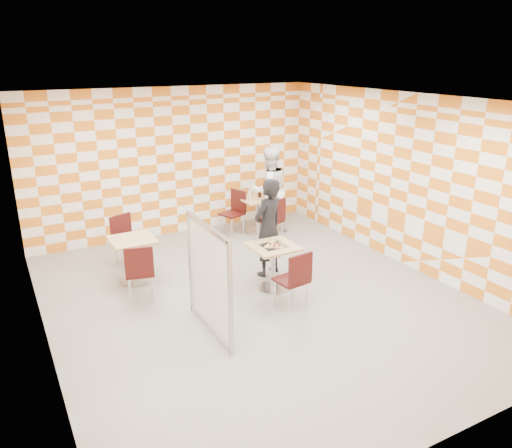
{
  "coord_description": "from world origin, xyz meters",
  "views": [
    {
      "loc": [
        -3.32,
        -6.09,
        3.61
      ],
      "look_at": [
        0.1,
        0.2,
        1.15
      ],
      "focal_mm": 35.0,
      "sensor_mm": 36.0,
      "label": 1
    }
  ],
  "objects_px": {
    "chair_empty_near": "(140,269)",
    "soda_bottle": "(260,192)",
    "man_white": "(269,190)",
    "sport_bottle": "(250,193)",
    "main_table": "(273,260)",
    "empty_table": "(133,252)",
    "partition": "(209,279)",
    "chair_empty_far": "(125,236)",
    "chair_main_front": "(295,276)",
    "chair_second_front": "(274,217)",
    "second_table": "(257,209)",
    "chair_second_side": "(235,209)",
    "man_dark": "(268,228)"
  },
  "relations": [
    {
      "from": "second_table",
      "to": "chair_main_front",
      "type": "height_order",
      "value": "chair_main_front"
    },
    {
      "from": "sport_bottle",
      "to": "chair_second_side",
      "type": "bearing_deg",
      "value": 174.28
    },
    {
      "from": "chair_main_front",
      "to": "man_dark",
      "type": "height_order",
      "value": "man_dark"
    },
    {
      "from": "second_table",
      "to": "sport_bottle",
      "type": "xyz_separation_m",
      "value": [
        -0.13,
        0.1,
        0.33
      ]
    },
    {
      "from": "soda_bottle",
      "to": "man_white",
      "type": "bearing_deg",
      "value": -43.81
    },
    {
      "from": "man_dark",
      "to": "man_white",
      "type": "height_order",
      "value": "man_white"
    },
    {
      "from": "chair_second_front",
      "to": "chair_second_side",
      "type": "bearing_deg",
      "value": 115.03
    },
    {
      "from": "chair_second_side",
      "to": "partition",
      "type": "xyz_separation_m",
      "value": [
        -2.04,
        -3.38,
        0.25
      ]
    },
    {
      "from": "chair_empty_near",
      "to": "sport_bottle",
      "type": "distance_m",
      "value": 3.59
    },
    {
      "from": "main_table",
      "to": "chair_second_side",
      "type": "xyz_separation_m",
      "value": [
        0.63,
        2.65,
        0.04
      ]
    },
    {
      "from": "partition",
      "to": "soda_bottle",
      "type": "bearing_deg",
      "value": 51.8
    },
    {
      "from": "chair_empty_near",
      "to": "soda_bottle",
      "type": "bearing_deg",
      "value": 31.9
    },
    {
      "from": "partition",
      "to": "chair_empty_far",
      "type": "bearing_deg",
      "value": 98.09
    },
    {
      "from": "chair_main_front",
      "to": "soda_bottle",
      "type": "distance_m",
      "value": 3.53
    },
    {
      "from": "sport_bottle",
      "to": "soda_bottle",
      "type": "bearing_deg",
      "value": -23.61
    },
    {
      "from": "chair_second_front",
      "to": "man_white",
      "type": "height_order",
      "value": "man_white"
    },
    {
      "from": "chair_second_front",
      "to": "soda_bottle",
      "type": "relative_size",
      "value": 4.02
    },
    {
      "from": "main_table",
      "to": "man_dark",
      "type": "height_order",
      "value": "man_dark"
    },
    {
      "from": "partition",
      "to": "chair_second_front",
      "type": "bearing_deg",
      "value": 45.41
    },
    {
      "from": "chair_second_side",
      "to": "man_dark",
      "type": "distance_m",
      "value": 2.17
    },
    {
      "from": "chair_empty_near",
      "to": "man_white",
      "type": "xyz_separation_m",
      "value": [
        3.28,
        1.81,
        0.37
      ]
    },
    {
      "from": "chair_empty_near",
      "to": "soda_bottle",
      "type": "xyz_separation_m",
      "value": [
        3.14,
        1.95,
        0.31
      ]
    },
    {
      "from": "chair_empty_near",
      "to": "partition",
      "type": "distance_m",
      "value": 1.45
    },
    {
      "from": "chair_second_front",
      "to": "chair_empty_near",
      "type": "bearing_deg",
      "value": -158.65
    },
    {
      "from": "empty_table",
      "to": "chair_empty_near",
      "type": "distance_m",
      "value": 0.78
    },
    {
      "from": "chair_main_front",
      "to": "man_white",
      "type": "bearing_deg",
      "value": 66.53
    },
    {
      "from": "chair_main_front",
      "to": "man_white",
      "type": "height_order",
      "value": "man_white"
    },
    {
      "from": "main_table",
      "to": "sport_bottle",
      "type": "height_order",
      "value": "sport_bottle"
    },
    {
      "from": "main_table",
      "to": "empty_table",
      "type": "relative_size",
      "value": 1.0
    },
    {
      "from": "empty_table",
      "to": "soda_bottle",
      "type": "xyz_separation_m",
      "value": [
        3.02,
        1.18,
        0.34
      ]
    },
    {
      "from": "main_table",
      "to": "second_table",
      "type": "distance_m",
      "value": 2.74
    },
    {
      "from": "sport_bottle",
      "to": "soda_bottle",
      "type": "xyz_separation_m",
      "value": [
        0.19,
        -0.08,
        0.01
      ]
    },
    {
      "from": "chair_main_front",
      "to": "chair_empty_far",
      "type": "bearing_deg",
      "value": 121.39
    },
    {
      "from": "man_white",
      "to": "sport_bottle",
      "type": "relative_size",
      "value": 9.14
    },
    {
      "from": "main_table",
      "to": "partition",
      "type": "relative_size",
      "value": 0.48
    },
    {
      "from": "chair_empty_near",
      "to": "sport_bottle",
      "type": "bearing_deg",
      "value": 34.68
    },
    {
      "from": "chair_second_side",
      "to": "man_white",
      "type": "bearing_deg",
      "value": -20.93
    },
    {
      "from": "empty_table",
      "to": "sport_bottle",
      "type": "height_order",
      "value": "sport_bottle"
    },
    {
      "from": "man_white",
      "to": "chair_empty_near",
      "type": "bearing_deg",
      "value": 28.49
    },
    {
      "from": "chair_main_front",
      "to": "chair_second_side",
      "type": "bearing_deg",
      "value": 78.35
    },
    {
      "from": "empty_table",
      "to": "chair_empty_far",
      "type": "xyz_separation_m",
      "value": [
        0.06,
        0.73,
        0.04
      ]
    },
    {
      "from": "main_table",
      "to": "chair_second_side",
      "type": "distance_m",
      "value": 2.73
    },
    {
      "from": "main_table",
      "to": "chair_second_side",
      "type": "bearing_deg",
      "value": 76.56
    },
    {
      "from": "second_table",
      "to": "empty_table",
      "type": "bearing_deg",
      "value": -158.55
    },
    {
      "from": "soda_bottle",
      "to": "chair_empty_far",
      "type": "bearing_deg",
      "value": -171.39
    },
    {
      "from": "partition",
      "to": "chair_second_side",
      "type": "bearing_deg",
      "value": 58.85
    },
    {
      "from": "man_white",
      "to": "soda_bottle",
      "type": "relative_size",
      "value": 7.95
    },
    {
      "from": "partition",
      "to": "man_white",
      "type": "distance_m",
      "value": 4.14
    },
    {
      "from": "chair_main_front",
      "to": "chair_empty_near",
      "type": "xyz_separation_m",
      "value": [
        -1.91,
        1.34,
        0.0
      ]
    },
    {
      "from": "second_table",
      "to": "man_white",
      "type": "height_order",
      "value": "man_white"
    }
  ]
}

